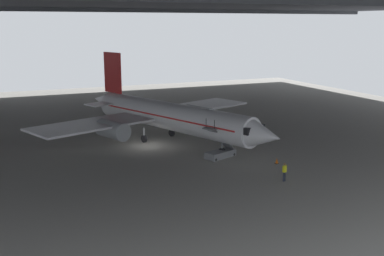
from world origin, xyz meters
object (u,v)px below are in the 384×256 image
Objects in this scene: airplane_main at (168,116)px; crew_worker_by_stairs at (222,140)px; crew_worker_near_nose at (284,171)px; traffic_cone_orange at (277,161)px; boarding_stairs at (220,151)px.

airplane_main reaches higher than crew_worker_by_stairs.
crew_worker_near_nose is 5.66m from traffic_cone_orange.
crew_worker_near_nose is at bearing -116.73° from traffic_cone_orange.
airplane_main is 9.45m from boarding_stairs.
traffic_cone_orange is (2.52, 5.01, -0.70)m from crew_worker_near_nose.
boarding_stairs is at bearing 100.71° from crew_worker_near_nose.
boarding_stairs is at bearing -72.42° from airplane_main.
crew_worker_by_stairs is at bearing 60.05° from boarding_stairs.
crew_worker_near_nose is 13.14m from crew_worker_by_stairs.
traffic_cone_orange is (4.32, -4.50, -0.42)m from boarding_stairs.
crew_worker_by_stairs reaches higher than traffic_cone_orange.
boarding_stairs is 7.39× the size of traffic_cone_orange.
boarding_stairs is 2.67× the size of crew_worker_by_stairs.
crew_worker_by_stairs is (0.29, 13.14, -0.05)m from crew_worker_near_nose.
crew_worker_by_stairs is (4.84, -5.05, -2.30)m from airplane_main.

